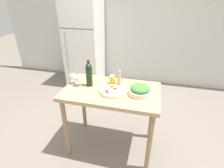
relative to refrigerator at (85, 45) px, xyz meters
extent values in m
plane|color=slate|center=(1.07, -1.78, -0.90)|extent=(14.00, 14.00, 0.00)
cube|color=silver|center=(1.07, 0.41, 0.40)|extent=(6.40, 0.06, 2.60)
cube|color=white|center=(0.00, 0.00, 0.00)|extent=(0.73, 0.71, 1.80)
cube|color=black|center=(0.00, -0.36, 0.40)|extent=(0.71, 0.01, 0.01)
cylinder|color=#B2B2B7|center=(-0.26, -0.37, -0.09)|extent=(0.02, 0.02, 0.81)
cube|color=tan|center=(1.07, -1.78, -0.04)|extent=(1.13, 0.68, 0.05)
cylinder|color=#967A55|center=(0.56, -2.06, -0.48)|extent=(0.06, 0.06, 0.84)
cylinder|color=#967A55|center=(1.57, -2.06, -0.48)|extent=(0.06, 0.06, 0.84)
cylinder|color=#967A55|center=(0.56, -1.50, -0.48)|extent=(0.06, 0.06, 0.84)
cylinder|color=#967A55|center=(1.57, -1.50, -0.48)|extent=(0.06, 0.06, 0.84)
cylinder|color=black|center=(0.78, -1.74, 0.10)|extent=(0.08, 0.08, 0.23)
sphere|color=black|center=(0.78, -1.74, 0.23)|extent=(0.08, 0.08, 0.08)
cylinder|color=black|center=(0.78, -1.74, 0.27)|extent=(0.03, 0.03, 0.07)
cylinder|color=maroon|center=(0.78, -1.74, 0.31)|extent=(0.03, 0.03, 0.02)
cylinder|color=silver|center=(0.65, -1.79, -0.01)|extent=(0.07, 0.07, 0.00)
cylinder|color=silver|center=(0.65, -1.79, 0.02)|extent=(0.01, 0.01, 0.06)
cylinder|color=white|center=(0.65, -1.79, 0.08)|extent=(0.08, 0.08, 0.06)
cylinder|color=maroon|center=(0.65, -1.79, 0.06)|extent=(0.07, 0.07, 0.02)
cylinder|color=silver|center=(0.57, -1.74, -0.01)|extent=(0.07, 0.07, 0.00)
cylinder|color=silver|center=(0.57, -1.74, 0.02)|extent=(0.01, 0.01, 0.06)
cylinder|color=white|center=(0.57, -1.74, 0.08)|extent=(0.08, 0.08, 0.06)
cylinder|color=maroon|center=(0.57, -1.74, 0.05)|extent=(0.07, 0.07, 0.01)
cylinder|color=tan|center=(1.13, -1.64, 0.07)|extent=(0.05, 0.05, 0.16)
sphere|color=tan|center=(1.13, -1.64, 0.17)|extent=(0.04, 0.04, 0.04)
cylinder|color=silver|center=(1.40, -1.80, 0.01)|extent=(0.26, 0.26, 0.06)
ellipsoid|color=#478438|center=(1.40, -1.80, 0.06)|extent=(0.22, 0.22, 0.09)
cylinder|color=beige|center=(1.09, -1.84, 0.00)|extent=(0.28, 0.28, 0.03)
torus|color=beige|center=(1.09, -1.84, 0.01)|extent=(0.28, 0.28, 0.02)
cylinder|color=#E64717|center=(1.10, -1.80, 0.01)|extent=(0.04, 0.04, 0.01)
cylinder|color=red|center=(1.03, -1.87, 0.01)|extent=(0.05, 0.05, 0.01)
cylinder|color=red|center=(1.12, -1.78, 0.01)|extent=(0.03, 0.03, 0.01)
cylinder|color=red|center=(1.06, -1.75, 0.01)|extent=(0.04, 0.04, 0.01)
cylinder|color=red|center=(1.05, -1.90, 0.01)|extent=(0.04, 0.04, 0.01)
cylinder|color=yellow|center=(1.04, -1.62, 0.04)|extent=(0.07, 0.07, 0.10)
cylinder|color=white|center=(1.04, -1.62, 0.09)|extent=(0.07, 0.07, 0.01)
camera|label=1|loc=(1.52, -3.52, 1.00)|focal=28.00mm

